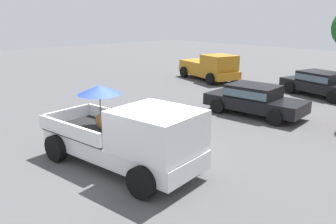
{
  "coord_description": "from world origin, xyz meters",
  "views": [
    {
      "loc": [
        7.7,
        -5.26,
        4.19
      ],
      "look_at": [
        -0.42,
        2.27,
        1.1
      ],
      "focal_mm": 36.57,
      "sensor_mm": 36.0,
      "label": 1
    }
  ],
  "objects_px": {
    "parked_sedan_near": "(254,98)",
    "parked_sedan_far": "(321,83)",
    "pickup_truck_main": "(131,137)",
    "pickup_truck_red": "(210,67)"
  },
  "relations": [
    {
      "from": "pickup_truck_main",
      "to": "pickup_truck_red",
      "type": "height_order",
      "value": "pickup_truck_main"
    },
    {
      "from": "pickup_truck_main",
      "to": "parked_sedan_far",
      "type": "bearing_deg",
      "value": 83.78
    },
    {
      "from": "pickup_truck_main",
      "to": "parked_sedan_near",
      "type": "distance_m",
      "value": 7.42
    },
    {
      "from": "pickup_truck_red",
      "to": "parked_sedan_near",
      "type": "bearing_deg",
      "value": -22.87
    },
    {
      "from": "pickup_truck_main",
      "to": "pickup_truck_red",
      "type": "relative_size",
      "value": 1.03
    },
    {
      "from": "parked_sedan_near",
      "to": "parked_sedan_far",
      "type": "bearing_deg",
      "value": 80.52
    },
    {
      "from": "pickup_truck_main",
      "to": "parked_sedan_near",
      "type": "bearing_deg",
      "value": 88.39
    },
    {
      "from": "pickup_truck_red",
      "to": "parked_sedan_far",
      "type": "relative_size",
      "value": 1.11
    },
    {
      "from": "pickup_truck_main",
      "to": "pickup_truck_red",
      "type": "distance_m",
      "value": 14.71
    },
    {
      "from": "parked_sedan_near",
      "to": "parked_sedan_far",
      "type": "distance_m",
      "value": 5.83
    }
  ]
}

